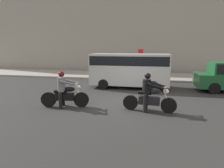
% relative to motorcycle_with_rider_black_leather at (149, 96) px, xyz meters
% --- Properties ---
extents(ground_plane, '(80.00, 80.00, 0.00)m').
position_rel_motorcycle_with_rider_black_leather_xyz_m(ground_plane, '(-1.00, 1.11, -0.65)').
color(ground_plane, '#282828').
extents(sidewalk_slab, '(40.00, 4.40, 0.14)m').
position_rel_motorcycle_with_rider_black_leather_xyz_m(sidewalk_slab, '(-1.00, 9.11, -0.58)').
color(sidewalk_slab, gray).
rests_on(sidewalk_slab, ground_plane).
extents(building_facade, '(40.00, 1.40, 9.52)m').
position_rel_motorcycle_with_rider_black_leather_xyz_m(building_facade, '(-1.00, 12.51, 4.11)').
color(building_facade, gray).
rests_on(building_facade, ground_plane).
extents(motorcycle_with_rider_black_leather, '(2.16, 0.70, 1.59)m').
position_rel_motorcycle_with_rider_black_leather_xyz_m(motorcycle_with_rider_black_leather, '(0.00, 0.00, 0.00)').
color(motorcycle_with_rider_black_leather, black).
rests_on(motorcycle_with_rider_black_leather, ground_plane).
extents(motorcycle_with_rider_gray, '(2.08, 0.76, 1.58)m').
position_rel_motorcycle_with_rider_black_leather_xyz_m(motorcycle_with_rider_gray, '(-3.62, -0.15, -0.01)').
color(motorcycle_with_rider_gray, black).
rests_on(motorcycle_with_rider_gray, ground_plane).
extents(parked_van_silver, '(4.90, 1.96, 2.17)m').
position_rel_motorcycle_with_rider_black_leather_xyz_m(parked_van_silver, '(-1.28, 4.46, 0.62)').
color(parked_van_silver, '#B2B5BA').
rests_on(parked_van_silver, ground_plane).
extents(street_sign_post, '(0.44, 0.08, 2.30)m').
position_rel_motorcycle_with_rider_black_leather_xyz_m(street_sign_post, '(-0.83, 9.24, 0.90)').
color(street_sign_post, gray).
rests_on(street_sign_post, sidewalk_slab).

